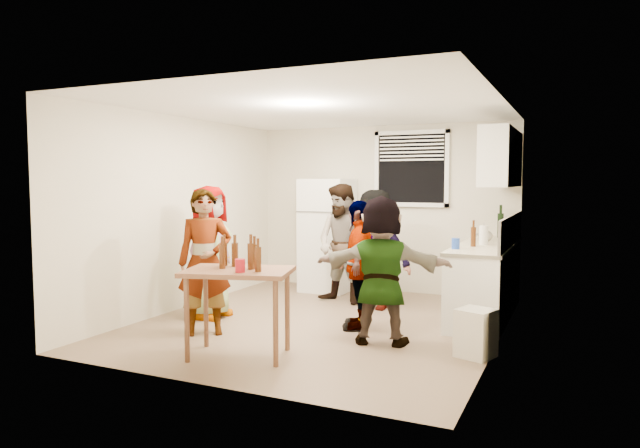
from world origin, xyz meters
The scene contains 23 objects.
room centered at (0.00, 0.00, 0.00)m, with size 4.00×4.50×2.50m, color beige, non-canonical shape.
window centered at (0.45, 2.21, 1.85)m, with size 1.12×0.10×1.06m, color white, non-canonical shape.
refrigerator centered at (-0.75, 1.88, 0.85)m, with size 0.70×0.70×1.70m, color white.
counter_lower centered at (1.70, 1.15, 0.43)m, with size 0.60×2.20×0.86m, color white.
countertop centered at (1.70, 1.15, 0.88)m, with size 0.64×2.22×0.04m, color beige.
backsplash centered at (1.99, 1.15, 1.08)m, with size 0.03×2.20×0.36m, color beige.
upper_cabinets centered at (1.83, 1.35, 1.95)m, with size 0.34×1.60×0.70m, color white.
kettle centered at (1.65, 1.48, 0.90)m, with size 0.22×0.18×0.18m, color silver, non-canonical shape.
paper_towel centered at (1.68, 1.06, 0.90)m, with size 0.11×0.11×0.23m, color white.
wine_bottle centered at (1.75, 2.06, 0.90)m, with size 0.08×0.08×0.33m, color black.
beer_bottle_counter centered at (1.60, 0.80, 0.90)m, with size 0.06×0.06×0.23m, color #47230C.
blue_cup centered at (1.46, 0.48, 0.90)m, with size 0.09×0.09×0.12m, color blue.
picture_frame centered at (1.92, 1.77, 0.98)m, with size 0.02×0.20×0.17m, color gold.
trash_bin centered at (1.87, -0.56, 0.25)m, with size 0.31×0.31×0.46m, color silver.
serving_table centered at (-0.20, -1.47, 0.00)m, with size 0.99×0.66×0.84m, color brown, non-canonical shape.
beer_bottle_table centered at (-0.09, -1.42, 0.84)m, with size 0.06×0.06×0.25m, color #47230C.
red_cup centered at (-0.08, -1.62, 0.84)m, with size 0.09×0.09×0.12m, color #A3101A.
guest_grey centered at (-1.37, -0.29, 0.00)m, with size 0.79×1.61×0.51m, color gray.
guest_stripe centered at (-0.96, -0.95, 0.00)m, with size 0.58×1.59×0.38m, color #141933.
guest_back_left centered at (-0.18, 1.12, 0.00)m, with size 0.79×1.63×0.62m, color brown.
guest_back_right centered at (0.33, 0.98, 0.00)m, with size 1.01×1.56×0.58m, color #3D3C41.
guest_black centered at (0.49, -0.04, 0.00)m, with size 0.85×1.46×0.36m, color black.
guest_orange centered at (0.91, -0.50, 0.00)m, with size 1.41×1.53×0.45m, color #DD7654.
Camera 1 is at (2.73, -6.01, 1.67)m, focal length 32.00 mm.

